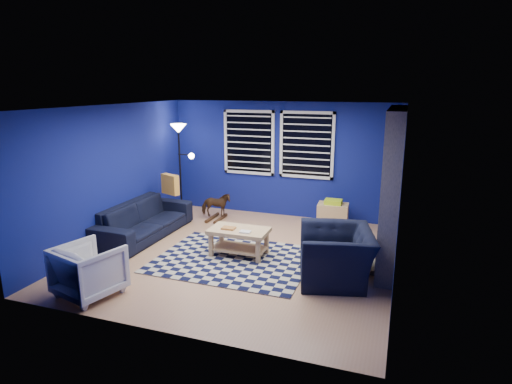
% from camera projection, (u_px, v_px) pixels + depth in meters
% --- Properties ---
extents(floor, '(5.00, 5.00, 0.00)m').
position_uv_depth(floor, '(241.00, 255.00, 7.33)').
color(floor, tan).
rests_on(floor, ground).
extents(ceiling, '(5.00, 5.00, 0.00)m').
position_uv_depth(ceiling, '(240.00, 107.00, 6.72)').
color(ceiling, white).
rests_on(ceiling, wall_back).
extents(wall_back, '(5.00, 0.00, 5.00)m').
position_uv_depth(wall_back, '(282.00, 160.00, 9.31)').
color(wall_back, navy).
rests_on(wall_back, floor).
extents(wall_left, '(0.00, 5.00, 5.00)m').
position_uv_depth(wall_left, '(113.00, 174.00, 7.82)').
color(wall_left, navy).
rests_on(wall_left, floor).
extents(wall_right, '(0.00, 5.00, 5.00)m').
position_uv_depth(wall_right, '(400.00, 197.00, 6.23)').
color(wall_right, navy).
rests_on(wall_right, floor).
extents(fireplace, '(0.65, 2.00, 2.50)m').
position_uv_depth(fireplace, '(391.00, 192.00, 6.74)').
color(fireplace, gray).
rests_on(fireplace, floor).
extents(window_left, '(1.17, 0.06, 1.42)m').
position_uv_depth(window_left, '(249.00, 143.00, 9.43)').
color(window_left, black).
rests_on(window_left, wall_back).
extents(window_right, '(1.17, 0.06, 1.42)m').
position_uv_depth(window_right, '(307.00, 145.00, 9.02)').
color(window_right, black).
rests_on(window_right, wall_back).
extents(tv, '(0.07, 1.00, 0.58)m').
position_uv_depth(tv, '(400.00, 163.00, 8.04)').
color(tv, black).
rests_on(tv, wall_right).
extents(rug, '(2.52, 2.02, 0.02)m').
position_uv_depth(rug, '(233.00, 259.00, 7.13)').
color(rug, black).
rests_on(rug, floor).
extents(sofa, '(2.28, 0.92, 0.66)m').
position_uv_depth(sofa, '(144.00, 220.00, 8.17)').
color(sofa, black).
rests_on(sofa, floor).
extents(armchair_big, '(1.40, 1.29, 0.77)m').
position_uv_depth(armchair_big, '(336.00, 255.00, 6.33)').
color(armchair_big, black).
rests_on(armchair_big, floor).
extents(armchair_bent, '(0.96, 0.97, 0.72)m').
position_uv_depth(armchair_bent, '(89.00, 270.00, 5.86)').
color(armchair_bent, gray).
rests_on(armchair_bent, floor).
extents(rocking_horse, '(0.49, 0.68, 0.52)m').
position_uv_depth(rocking_horse, '(216.00, 205.00, 9.18)').
color(rocking_horse, '#492F17').
rests_on(rocking_horse, floor).
extents(coffee_table, '(0.99, 0.57, 0.49)m').
position_uv_depth(coffee_table, '(239.00, 236.00, 7.23)').
color(coffee_table, tan).
rests_on(coffee_table, rug).
extents(cabinet, '(0.63, 0.44, 0.59)m').
position_uv_depth(cabinet, '(333.00, 215.00, 8.67)').
color(cabinet, tan).
rests_on(cabinet, floor).
extents(floor_lamp, '(0.55, 0.34, 2.02)m').
position_uv_depth(floor_lamp, '(180.00, 141.00, 9.24)').
color(floor_lamp, black).
rests_on(floor_lamp, floor).
extents(throw_pillow, '(0.44, 0.28, 0.41)m').
position_uv_depth(throw_pillow, '(170.00, 184.00, 8.71)').
color(throw_pillow, gold).
rests_on(throw_pillow, sofa).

